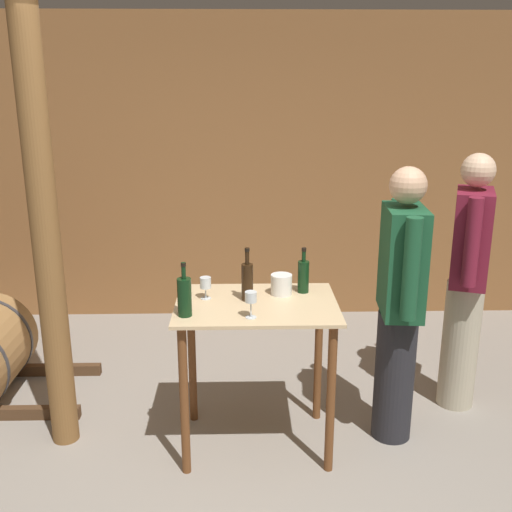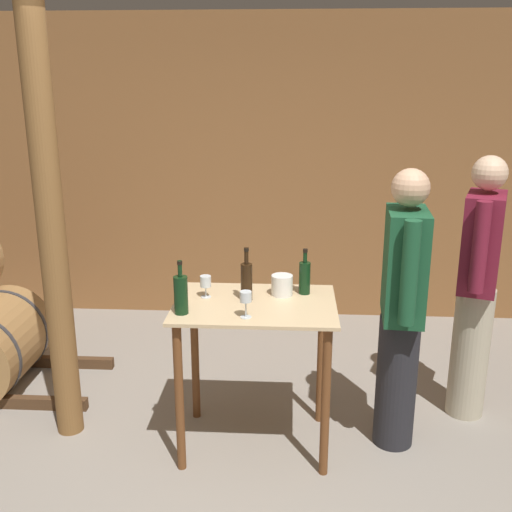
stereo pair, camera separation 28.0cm
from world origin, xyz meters
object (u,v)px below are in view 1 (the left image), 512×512
at_px(wine_bottle_center, 303,275).
at_px(ice_bucket, 281,285).
at_px(wooden_post, 45,227).
at_px(wine_glass_near_left, 205,284).
at_px(wine_bottle_left, 247,280).
at_px(person_host, 400,302).
at_px(person_visitor_with_scarf, 467,278).
at_px(wine_bottle_far_left, 184,296).
at_px(wine_glass_near_center, 251,298).

height_order(wine_bottle_center, ice_bucket, wine_bottle_center).
distance_m(wooden_post, wine_glass_near_left, 0.95).
bearing_deg(ice_bucket, wine_bottle_left, -155.72).
distance_m(wine_glass_near_left, ice_bucket, 0.45).
height_order(ice_bucket, person_host, person_host).
xyz_separation_m(wine_bottle_center, person_visitor_with_scarf, (1.09, 0.26, -0.11)).
relative_size(wine_glass_near_left, person_visitor_with_scarf, 0.08).
xyz_separation_m(wooden_post, wine_bottle_far_left, (0.79, -0.25, -0.32)).
xyz_separation_m(wine_bottle_far_left, ice_bucket, (0.54, 0.32, -0.05)).
relative_size(wine_bottle_center, person_host, 0.16).
bearing_deg(wine_glass_near_left, wine_glass_near_center, -49.01).
bearing_deg(person_visitor_with_scarf, wine_bottle_left, -164.86).
bearing_deg(ice_bucket, person_visitor_with_scarf, 13.53).
distance_m(wine_glass_near_left, person_visitor_with_scarf, 1.71).
distance_m(wine_bottle_left, person_host, 0.91).
distance_m(wine_bottle_center, ice_bucket, 0.14).
distance_m(wine_glass_near_left, wine_glass_near_center, 0.39).
bearing_deg(ice_bucket, wooden_post, -177.14).
relative_size(wine_bottle_left, wine_bottle_center, 1.14).
bearing_deg(wine_bottle_far_left, wine_glass_near_left, 69.35).
bearing_deg(wine_bottle_far_left, person_visitor_with_scarf, 19.22).
height_order(wine_bottle_left, wine_glass_near_left, wine_bottle_left).
height_order(wine_bottle_far_left, person_visitor_with_scarf, person_visitor_with_scarf).
relative_size(wine_glass_near_left, ice_bucket, 1.04).
xyz_separation_m(wine_bottle_left, person_host, (0.89, 0.02, -0.14)).
relative_size(wine_bottle_left, wine_glass_near_center, 2.13).
bearing_deg(wine_bottle_left, person_host, 1.03).
height_order(wine_glass_near_left, ice_bucket, wine_glass_near_left).
bearing_deg(wine_glass_near_center, wine_glass_near_left, 130.99).
xyz_separation_m(wine_bottle_left, person_visitor_with_scarf, (1.43, 0.39, -0.13)).
xyz_separation_m(ice_bucket, person_host, (0.69, -0.08, -0.09)).
bearing_deg(person_visitor_with_scarf, person_host, -145.19).
bearing_deg(wine_bottle_far_left, wine_glass_near_center, -6.06).
relative_size(wooden_post, wine_glass_near_left, 20.67).
relative_size(wine_bottle_far_left, person_host, 0.18).
height_order(wine_bottle_left, wine_glass_near_center, wine_bottle_left).
bearing_deg(wine_bottle_far_left, person_host, 11.25).
relative_size(wine_bottle_center, wine_glass_near_center, 1.87).
xyz_separation_m(wine_bottle_left, wine_bottle_center, (0.34, 0.13, -0.01)).
bearing_deg(ice_bucket, wine_glass_near_left, -172.06).
relative_size(wine_bottle_left, ice_bucket, 2.50).
distance_m(wine_bottle_left, ice_bucket, 0.23).
relative_size(wooden_post, person_visitor_with_scarf, 1.58).
bearing_deg(wine_bottle_left, wine_glass_near_left, 173.03).
distance_m(wine_bottle_center, person_host, 0.58).
relative_size(wooden_post, wine_bottle_left, 8.60).
distance_m(wooden_post, wine_bottle_far_left, 0.89).
bearing_deg(wine_glass_near_center, wine_bottle_far_left, 173.94).
relative_size(wine_bottle_center, ice_bucket, 2.20).
relative_size(ice_bucket, person_visitor_with_scarf, 0.07).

